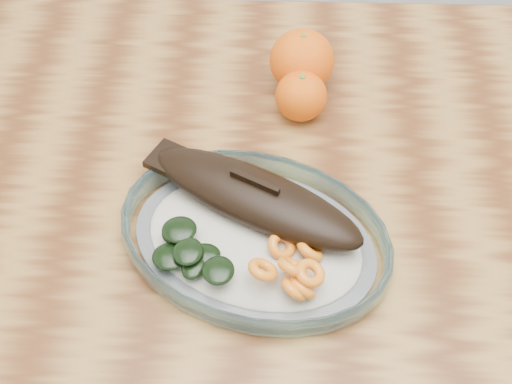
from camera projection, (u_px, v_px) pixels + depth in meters
dining_table at (329, 246)px, 0.84m from camera, size 1.20×0.80×0.75m
plated_meal at (254, 233)px, 0.71m from camera, size 0.70×0.70×0.08m
orange_left at (302, 61)px, 0.86m from camera, size 0.09×0.09×0.09m
orange_right at (301, 96)px, 0.83m from camera, size 0.07×0.07×0.07m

